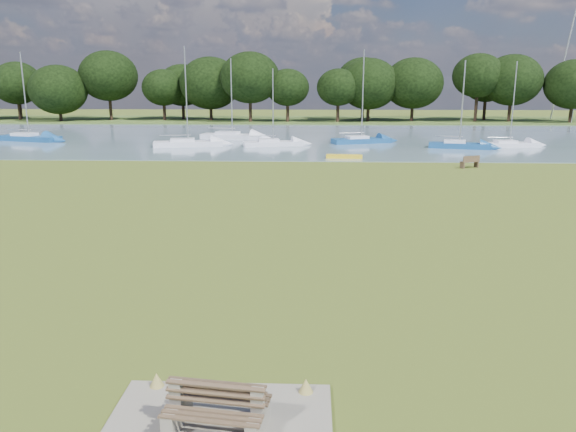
{
  "coord_description": "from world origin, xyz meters",
  "views": [
    {
      "loc": [
        1.67,
        -23.0,
        6.26
      ],
      "look_at": [
        0.78,
        -2.0,
        1.23
      ],
      "focal_mm": 35.0,
      "sensor_mm": 36.0,
      "label": 1
    }
  ],
  "objects_px": {
    "sailboat_0": "(509,143)",
    "sailboat_6": "(459,143)",
    "sailboat_1": "(361,139)",
    "sailboat_2": "(187,141)",
    "riverbank_bench": "(470,162)",
    "sailboat_7": "(232,135)",
    "sailboat_8": "(28,136)",
    "bench_pair": "(217,409)",
    "kayak": "(344,156)",
    "sailboat_4": "(273,142)"
  },
  "relations": [
    {
      "from": "sailboat_7",
      "to": "riverbank_bench",
      "type": "bearing_deg",
      "value": -31.07
    },
    {
      "from": "sailboat_6",
      "to": "sailboat_8",
      "type": "height_order",
      "value": "sailboat_8"
    },
    {
      "from": "sailboat_1",
      "to": "sailboat_6",
      "type": "relative_size",
      "value": 1.16
    },
    {
      "from": "sailboat_7",
      "to": "sailboat_2",
      "type": "bearing_deg",
      "value": -100.46
    },
    {
      "from": "riverbank_bench",
      "to": "sailboat_7",
      "type": "xyz_separation_m",
      "value": [
        -20.84,
        20.64,
        0.07
      ]
    },
    {
      "from": "sailboat_0",
      "to": "sailboat_8",
      "type": "height_order",
      "value": "sailboat_8"
    },
    {
      "from": "kayak",
      "to": "sailboat_7",
      "type": "bearing_deg",
      "value": 130.89
    },
    {
      "from": "riverbank_bench",
      "to": "sailboat_2",
      "type": "xyz_separation_m",
      "value": [
        -24.21,
        13.11,
        0.06
      ]
    },
    {
      "from": "sailboat_6",
      "to": "bench_pair",
      "type": "bearing_deg",
      "value": -94.87
    },
    {
      "from": "sailboat_4",
      "to": "sailboat_8",
      "type": "distance_m",
      "value": 27.04
    },
    {
      "from": "bench_pair",
      "to": "kayak",
      "type": "distance_m",
      "value": 38.25
    },
    {
      "from": "riverbank_bench",
      "to": "sailboat_6",
      "type": "distance_m",
      "value": 12.69
    },
    {
      "from": "sailboat_0",
      "to": "sailboat_4",
      "type": "height_order",
      "value": "sailboat_0"
    },
    {
      "from": "kayak",
      "to": "sailboat_1",
      "type": "bearing_deg",
      "value": 83.24
    },
    {
      "from": "kayak",
      "to": "sailboat_7",
      "type": "relative_size",
      "value": 0.35
    },
    {
      "from": "sailboat_7",
      "to": "sailboat_0",
      "type": "bearing_deg",
      "value": 0.05
    },
    {
      "from": "kayak",
      "to": "sailboat_1",
      "type": "relative_size",
      "value": 0.32
    },
    {
      "from": "riverbank_bench",
      "to": "sailboat_8",
      "type": "bearing_deg",
      "value": 133.14
    },
    {
      "from": "sailboat_0",
      "to": "sailboat_7",
      "type": "distance_m",
      "value": 29.15
    },
    {
      "from": "sailboat_6",
      "to": "sailboat_8",
      "type": "xyz_separation_m",
      "value": [
        -44.85,
        5.08,
        0.02
      ]
    },
    {
      "from": "bench_pair",
      "to": "sailboat_4",
      "type": "xyz_separation_m",
      "value": [
        -2.26,
        47.02,
        -0.03
      ]
    },
    {
      "from": "sailboat_1",
      "to": "bench_pair",
      "type": "bearing_deg",
      "value": -116.59
    },
    {
      "from": "riverbank_bench",
      "to": "sailboat_7",
      "type": "bearing_deg",
      "value": 110.84
    },
    {
      "from": "sailboat_1",
      "to": "sailboat_0",
      "type": "bearing_deg",
      "value": -30.8
    },
    {
      "from": "sailboat_2",
      "to": "sailboat_4",
      "type": "height_order",
      "value": "sailboat_2"
    },
    {
      "from": "sailboat_2",
      "to": "sailboat_6",
      "type": "bearing_deg",
      "value": -13.6
    },
    {
      "from": "riverbank_bench",
      "to": "kayak",
      "type": "height_order",
      "value": "riverbank_bench"
    },
    {
      "from": "kayak",
      "to": "sailboat_1",
      "type": "xyz_separation_m",
      "value": [
        2.38,
        12.01,
        0.33
      ]
    },
    {
      "from": "bench_pair",
      "to": "sailboat_7",
      "type": "distance_m",
      "value": 54.36
    },
    {
      "from": "sailboat_8",
      "to": "bench_pair",
      "type": "bearing_deg",
      "value": -44.27
    },
    {
      "from": "sailboat_1",
      "to": "sailboat_2",
      "type": "bearing_deg",
      "value": 173.01
    },
    {
      "from": "riverbank_bench",
      "to": "sailboat_7",
      "type": "relative_size",
      "value": 0.18
    },
    {
      "from": "sailboat_1",
      "to": "sailboat_4",
      "type": "height_order",
      "value": "sailboat_1"
    },
    {
      "from": "sailboat_1",
      "to": "sailboat_7",
      "type": "height_order",
      "value": "sailboat_1"
    },
    {
      "from": "sailboat_0",
      "to": "sailboat_4",
      "type": "bearing_deg",
      "value": 170.85
    },
    {
      "from": "sailboat_4",
      "to": "sailboat_7",
      "type": "bearing_deg",
      "value": 114.01
    },
    {
      "from": "bench_pair",
      "to": "sailboat_8",
      "type": "xyz_separation_m",
      "value": [
        -29.03,
        50.78,
        0.06
      ]
    },
    {
      "from": "sailboat_2",
      "to": "sailboat_6",
      "type": "xyz_separation_m",
      "value": [
        26.5,
        -0.63,
        0.01
      ]
    },
    {
      "from": "kayak",
      "to": "sailboat_0",
      "type": "bearing_deg",
      "value": 32.88
    },
    {
      "from": "bench_pair",
      "to": "sailboat_0",
      "type": "distance_m",
      "value": 51.49
    },
    {
      "from": "bench_pair",
      "to": "sailboat_7",
      "type": "relative_size",
      "value": 0.22
    },
    {
      "from": "sailboat_1",
      "to": "riverbank_bench",
      "type": "bearing_deg",
      "value": -86.99
    },
    {
      "from": "sailboat_1",
      "to": "sailboat_8",
      "type": "bearing_deg",
      "value": 159.89
    },
    {
      "from": "sailboat_0",
      "to": "sailboat_6",
      "type": "bearing_deg",
      "value": -175.09
    },
    {
      "from": "kayak",
      "to": "sailboat_2",
      "type": "height_order",
      "value": "sailboat_2"
    },
    {
      "from": "sailboat_1",
      "to": "sailboat_4",
      "type": "xyz_separation_m",
      "value": [
        -9.03,
        -2.99,
        -0.06
      ]
    },
    {
      "from": "riverbank_bench",
      "to": "sailboat_8",
      "type": "xyz_separation_m",
      "value": [
        -42.55,
        17.56,
        0.09
      ]
    },
    {
      "from": "kayak",
      "to": "sailboat_4",
      "type": "xyz_separation_m",
      "value": [
        -6.65,
        9.02,
        0.27
      ]
    },
    {
      "from": "sailboat_0",
      "to": "sailboat_6",
      "type": "distance_m",
      "value": 5.36
    },
    {
      "from": "sailboat_1",
      "to": "sailboat_8",
      "type": "relative_size",
      "value": 1.02
    }
  ]
}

